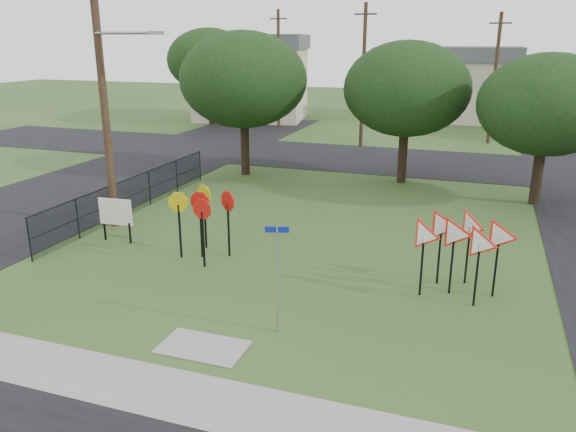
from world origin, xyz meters
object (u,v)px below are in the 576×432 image
object	(u,v)px
street_name_sign	(277,272)
yield_sign_cluster	(461,236)
stop_sign_cluster	(203,208)
info_board	(116,213)

from	to	relation	value
street_name_sign	yield_sign_cluster	distance (m)	5.44
stop_sign_cluster	yield_sign_cluster	world-z (taller)	yield_sign_cluster
street_name_sign	yield_sign_cluster	bearing A→B (deg)	43.23
stop_sign_cluster	info_board	world-z (taller)	stop_sign_cluster
street_name_sign	info_board	xyz separation A→B (m)	(-7.52, 4.14, -0.53)
street_name_sign	stop_sign_cluster	bearing A→B (deg)	135.76
stop_sign_cluster	yield_sign_cluster	distance (m)	7.93
info_board	street_name_sign	bearing A→B (deg)	-28.85
street_name_sign	info_board	bearing A→B (deg)	151.15
stop_sign_cluster	info_board	xyz separation A→B (m)	(-3.56, 0.29, -0.63)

